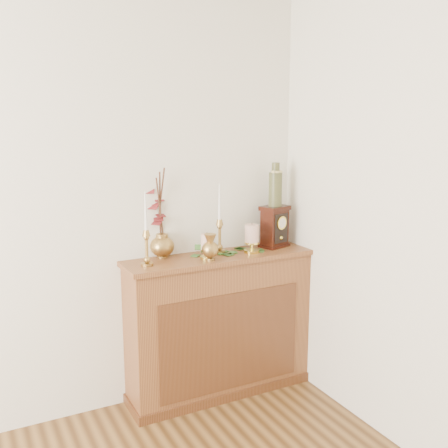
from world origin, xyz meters
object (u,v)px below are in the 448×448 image
candlestick_left (146,242)px  candlestick_center (220,231)px  bud_vase (210,248)px  ceramic_vase (275,187)px  ginger_jar (157,217)px  mantel_clock (275,227)px

candlestick_left → candlestick_center: 0.52m
candlestick_center → bud_vase: size_ratio=2.68×
ceramic_vase → ginger_jar: bearing=171.4°
ginger_jar → mantel_clock: size_ratio=2.02×
candlestick_center → bud_vase: (-0.14, -0.15, -0.06)m
candlestick_center → ceramic_vase: size_ratio=1.56×
candlestick_center → ginger_jar: ginger_jar is taller
candlestick_center → ginger_jar: size_ratio=0.80×
candlestick_left → ceramic_vase: 0.95m
candlestick_left → candlestick_center: bearing=8.8°
ginger_jar → mantel_clock: 0.80m
mantel_clock → ceramic_vase: ceramic_vase is taller
bud_vase → ceramic_vase: ceramic_vase is taller
ginger_jar → ceramic_vase: (0.78, -0.12, 0.15)m
mantel_clock → bud_vase: bearing=176.4°
candlestick_center → mantel_clock: bearing=-3.2°
candlestick_center → bud_vase: 0.21m
bud_vase → ceramic_vase: (0.54, 0.13, 0.32)m
bud_vase → candlestick_center: bearing=47.1°
bud_vase → ginger_jar: size_ratio=0.30×
mantel_clock → candlestick_center: bearing=160.0°
candlestick_left → ceramic_vase: bearing=3.7°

